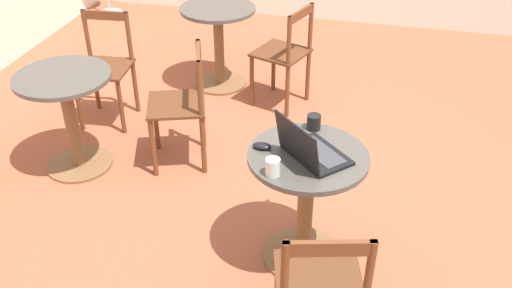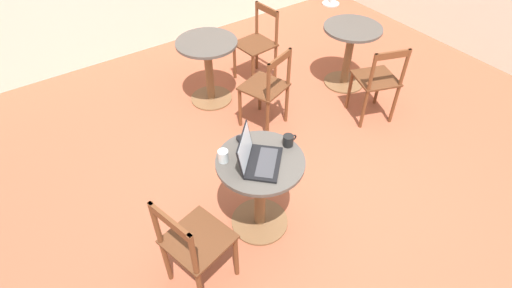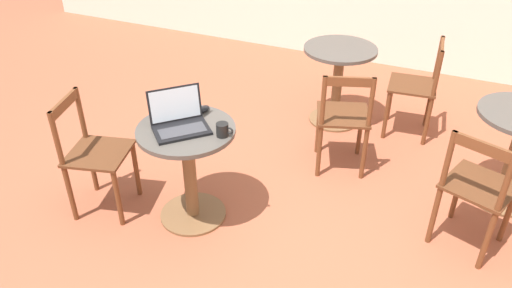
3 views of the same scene
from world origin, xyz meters
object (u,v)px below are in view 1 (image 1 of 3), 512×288
laptop (311,150)px  mug (314,122)px  chair_mid_front (285,56)px  drinking_glass (273,167)px  chair_far_front (182,106)px  cafe_table_far (68,107)px  chair_far_right (106,68)px  cafe_table_near (306,191)px  mouse (262,146)px  cafe_table_mid (219,34)px

laptop → mug: laptop is taller
chair_mid_front → drinking_glass: bearing=-170.7°
drinking_glass → mug: bearing=-15.1°
chair_far_front → cafe_table_far: bearing=109.0°
cafe_table_far → chair_far_right: size_ratio=0.84×
cafe_table_near → drinking_glass: size_ratio=7.89×
laptop → mouse: 0.27m
chair_far_right → mouse: size_ratio=8.64×
chair_far_front → drinking_glass: (-1.00, -0.86, 0.32)m
chair_far_front → mug: (-0.52, -0.99, 0.32)m
chair_far_front → drinking_glass: 1.36m
cafe_table_far → laptop: size_ratio=1.67×
mug → drinking_glass: 0.49m
cafe_table_mid → mug: size_ratio=6.31×
cafe_table_mid → drinking_glass: size_ratio=7.89×
mouse → cafe_table_far: bearing=70.1°
cafe_table_far → drinking_glass: bearing=-115.3°
cafe_table_near → laptop: size_ratio=1.67×
cafe_table_far → chair_far_right: 0.69m
mug → drinking_glass: size_ratio=1.25×
laptop → drinking_glass: (-0.18, 0.16, -0.00)m
chair_mid_front → mug: (-1.52, -0.46, 0.32)m
cafe_table_near → cafe_table_mid: same height
chair_far_front → cafe_table_near: bearing=-128.1°
laptop → cafe_table_far: bearing=72.0°
mouse → drinking_glass: drinking_glass is taller
laptop → cafe_table_mid: bearing=28.8°
cafe_table_mid → cafe_table_far: bearing=157.1°
cafe_table_near → chair_mid_front: 1.84m
chair_mid_front → mouse: 1.82m
laptop → chair_far_front: bearing=51.2°
mouse → mug: (0.26, -0.23, 0.03)m
chair_mid_front → chair_far_front: 1.13m
chair_far_right → mug: bearing=-118.3°
chair_far_right → mouse: bearing=-128.3°
mouse → mug: 0.35m
cafe_table_mid → chair_far_front: (-1.22, -0.10, -0.04)m
cafe_table_near → cafe_table_mid: size_ratio=1.00×
cafe_table_near → chair_mid_front: size_ratio=0.84×
cafe_table_mid → drinking_glass: 2.44m
cafe_table_far → chair_mid_front: chair_mid_front is taller
cafe_table_far → mug: size_ratio=6.31×
cafe_table_mid → chair_far_right: (-0.79, 0.69, -0.04)m
cafe_table_mid → drinking_glass: bearing=-156.6°
chair_far_right → laptop: laptop is taller
chair_far_front → mouse: (-0.79, -0.75, 0.29)m
cafe_table_near → laptop: 0.29m
chair_far_right → drinking_glass: bearing=-131.0°
cafe_table_mid → chair_far_front: 1.23m
chair_far_front → drinking_glass: bearing=-139.4°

